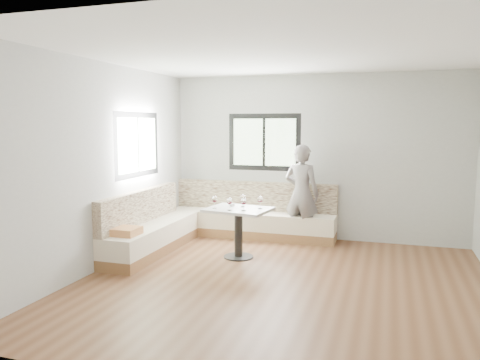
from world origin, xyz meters
name	(u,v)px	position (x,y,z in m)	size (l,w,h in m)	color
room	(279,170)	(-0.08, 0.08, 1.41)	(5.01, 5.01, 2.81)	brown
banquette	(210,223)	(-1.59, 1.63, 0.33)	(2.90, 2.80, 0.95)	#946238
table	(239,221)	(-0.88, 0.96, 0.55)	(0.99, 0.83, 0.74)	black
person	(302,194)	(-0.16, 2.15, 0.82)	(0.60, 0.39, 1.64)	slate
olive_ramekin	(232,205)	(-1.03, 1.11, 0.76)	(0.09, 0.09, 0.04)	white
wine_glass_a	(215,199)	(-1.21, 0.84, 0.87)	(0.09, 0.09, 0.19)	white
wine_glass_b	(230,201)	(-0.95, 0.75, 0.87)	(0.09, 0.09, 0.19)	white
wine_glass_c	(244,202)	(-0.75, 0.79, 0.87)	(0.09, 0.09, 0.19)	white
wine_glass_d	(243,198)	(-0.86, 1.09, 0.87)	(0.09, 0.09, 0.19)	white
wine_glass_e	(260,200)	(-0.57, 1.01, 0.87)	(0.09, 0.09, 0.19)	white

